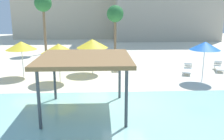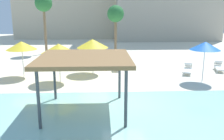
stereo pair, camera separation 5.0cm
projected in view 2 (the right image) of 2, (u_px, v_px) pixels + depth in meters
The scene contains 11 objects.
ground_plane at pixel (125, 101), 13.67m from camera, with size 80.00×80.00×0.00m, color beige.
shade_pavilion at pixel (84, 60), 11.65m from camera, with size 4.31×4.31×2.79m.
beach_umbrella_yellow_0 at pixel (59, 48), 16.79m from camera, with size 2.35×2.35×2.70m.
beach_umbrella_yellow_4 at pixel (92, 43), 19.16m from camera, with size 2.46×2.46×2.73m.
beach_umbrella_blue_5 at pixel (205, 46), 16.79m from camera, with size 2.06×2.06×2.83m.
beach_umbrella_yellow_7 at pixel (21, 46), 18.13m from camera, with size 2.21×2.21×2.68m.
lounge_chair_0 at pixel (116, 66), 20.93m from camera, with size 0.66×1.91×0.74m.
lounge_chair_2 at pixel (188, 69), 19.67m from camera, with size 1.28×1.98×0.74m.
lounge_chair_3 at pixel (219, 67), 20.51m from camera, with size 1.14×1.99×0.74m.
palm_tree_0 at pixel (44, 5), 27.27m from camera, with size 1.90×1.90×6.62m.
palm_tree_1 at pixel (116, 15), 27.82m from camera, with size 1.90×1.90×5.45m.
Camera 2 is at (-1.27, -12.83, 4.92)m, focal length 39.61 mm.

